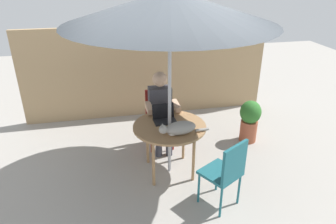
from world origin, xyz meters
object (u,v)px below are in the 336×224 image
object	(u,v)px
chair_occupied	(159,113)
potted_plant_near_fence	(250,119)
chair_empty	(227,170)
patio_table	(170,130)
patio_umbrella	(170,7)
person_seated	(161,108)
cat	(179,128)
laptop	(164,116)

from	to	relation	value
chair_occupied	potted_plant_near_fence	distance (m)	1.47
chair_occupied	chair_empty	size ratio (longest dim) A/B	1.00
patio_table	patio_umbrella	bearing A→B (deg)	0.00
person_seated	cat	distance (m)	0.89
laptop	cat	xyz separation A→B (m)	(0.10, -0.43, 0.02)
patio_umbrella	chair_occupied	size ratio (longest dim) A/B	2.74
patio_table	person_seated	distance (m)	0.63
cat	person_seated	bearing A→B (deg)	94.06
chair_occupied	cat	size ratio (longest dim) A/B	1.38
patio_umbrella	laptop	world-z (taller)	patio_umbrella
cat	patio_table	bearing A→B (deg)	103.85
chair_empty	person_seated	distance (m)	1.55
patio_table	laptop	xyz separation A→B (m)	(-0.04, 0.17, 0.13)
chair_empty	laptop	xyz separation A→B (m)	(-0.53, 1.00, 0.26)
patio_table	cat	bearing A→B (deg)	-76.15
cat	potted_plant_near_fence	bearing A→B (deg)	30.49
patio_table	laptop	bearing A→B (deg)	103.21
chair_empty	cat	size ratio (longest dim) A/B	1.38
potted_plant_near_fence	cat	bearing A→B (deg)	-149.51
patio_table	laptop	world-z (taller)	laptop
chair_occupied	chair_empty	bearing A→B (deg)	-73.17
laptop	patio_table	bearing A→B (deg)	-76.79
patio_table	chair_occupied	world-z (taller)	chair_occupied
laptop	potted_plant_near_fence	distance (m)	1.59
person_seated	potted_plant_near_fence	distance (m)	1.48
chair_occupied	potted_plant_near_fence	bearing A→B (deg)	-8.86
patio_table	chair_occupied	bearing A→B (deg)	90.00
person_seated	patio_umbrella	bearing A→B (deg)	-90.00
cat	chair_occupied	bearing A→B (deg)	93.44
chair_empty	person_seated	size ratio (longest dim) A/B	0.73
person_seated	potted_plant_near_fence	size ratio (longest dim) A/B	1.76
chair_occupied	person_seated	distance (m)	0.23
person_seated	laptop	bearing A→B (deg)	-95.09
chair_empty	laptop	bearing A→B (deg)	117.81
patio_table	chair_empty	world-z (taller)	chair_empty
chair_occupied	patio_umbrella	bearing A→B (deg)	-90.00
patio_table	cat	size ratio (longest dim) A/B	1.49
person_seated	cat	bearing A→B (deg)	-85.94
laptop	person_seated	bearing A→B (deg)	84.91
cat	chair_empty	bearing A→B (deg)	-53.58
chair_occupied	chair_empty	world-z (taller)	same
laptop	patio_umbrella	bearing A→B (deg)	-76.79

